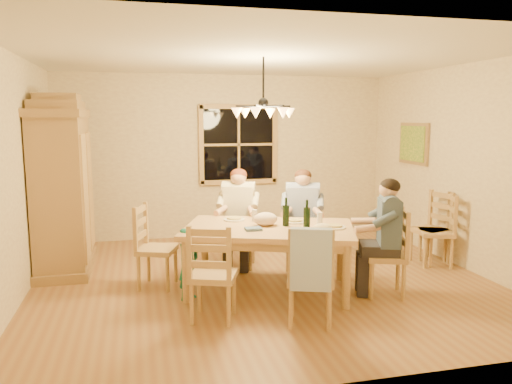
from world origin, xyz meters
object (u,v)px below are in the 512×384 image
object	(u,v)px
child	(188,264)
armoire	(63,191)
chandelier	(263,111)
wine_bottle_b	(307,214)
chair_far_left	(239,245)
chair_end_left	(157,262)
wine_bottle_a	(286,212)
dining_table	(269,235)
chair_spare_front	(436,243)
chair_far_right	(302,246)
adult_woman	(239,205)
chair_spare_back	(430,241)
adult_slate_man	(387,222)
chair_end_right	(385,269)
chair_near_right	(310,294)
chair_near_left	(213,290)
adult_plaid_man	(303,207)

from	to	relation	value
child	armoire	bearing A→B (deg)	88.19
chandelier	wine_bottle_b	size ratio (longest dim) A/B	2.33
chair_far_left	chair_end_left	bearing A→B (deg)	46.74
wine_bottle_a	dining_table	bearing A→B (deg)	179.82
armoire	chair_spare_front	world-z (taller)	armoire
chair_far_right	child	size ratio (longest dim) A/B	1.24
armoire	adult_woman	world-z (taller)	armoire
wine_bottle_b	chair_spare_front	bearing A→B (deg)	17.32
child	chair_spare_back	bearing A→B (deg)	-35.48
adult_slate_man	child	size ratio (longest dim) A/B	1.10
chair_far_left	chair_spare_back	size ratio (longest dim) A/B	1.00
wine_bottle_b	child	size ratio (longest dim) A/B	0.41
dining_table	chair_far_right	world-z (taller)	chair_far_right
adult_woman	dining_table	bearing A→B (deg)	117.90
armoire	chair_spare_back	xyz separation A→B (m)	(4.87, -0.84, -0.75)
dining_table	chair_spare_front	world-z (taller)	chair_spare_front
chair_end_right	armoire	bearing A→B (deg)	82.29
chair_end_left	chair_end_right	bearing A→B (deg)	90.00
chair_end_left	adult_slate_man	world-z (taller)	adult_slate_man
adult_slate_man	chair_spare_back	size ratio (longest dim) A/B	0.88
chair_near_right	wine_bottle_b	world-z (taller)	wine_bottle_b
chair_end_left	chair_spare_front	world-z (taller)	same
chair_far_right	chair_far_left	bearing A→B (deg)	-0.00
adult_woman	chair_spare_back	bearing A→B (deg)	-169.43
chair_near_left	chair_spare_back	distance (m)	3.47
chair_near_left	chair_end_left	world-z (taller)	same
chandelier	chair_far_left	distance (m)	1.89
chair_near_left	adult_woman	world-z (taller)	adult_woman
chair_spare_back	chair_end_left	bearing A→B (deg)	77.71
chandelier	adult_plaid_man	distance (m)	1.43
armoire	chair_far_right	bearing A→B (deg)	-13.13
chandelier	chair_spare_back	world-z (taller)	chandelier
chair_near_right	chair_end_right	xyz separation A→B (m)	(1.10, 0.57, 0.00)
chair_end_left	adult_plaid_man	distance (m)	2.00
adult_plaid_man	wine_bottle_a	world-z (taller)	adult_plaid_man
chair_far_left	wine_bottle_a	size ratio (longest dim) A/B	3.00
wine_bottle_b	chair_near_left	bearing A→B (deg)	-156.65
chair_near_right	adult_slate_man	xyz separation A→B (m)	(1.10, 0.57, 0.54)
chair_near_right	adult_slate_man	bearing A→B (deg)	46.74
chandelier	adult_slate_man	world-z (taller)	chandelier
chair_near_right	chair_spare_back	xyz separation A→B (m)	(2.33, 1.60, 0.00)
chair_near_left	dining_table	bearing A→B (deg)	62.10
chair_end_right	chandelier	bearing A→B (deg)	75.97
armoire	child	distance (m)	2.19
chandelier	chair_far_right	xyz separation A→B (m)	(0.63, 0.36, -1.77)
chair_far_left	wine_bottle_b	world-z (taller)	wine_bottle_b
adult_woman	adult_plaid_man	bearing A→B (deg)	180.00
chair_end_left	chair_spare_front	size ratio (longest dim) A/B	1.00
chair_far_right	adult_plaid_man	bearing A→B (deg)	-133.86
chair_end_right	adult_plaid_man	distance (m)	1.42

